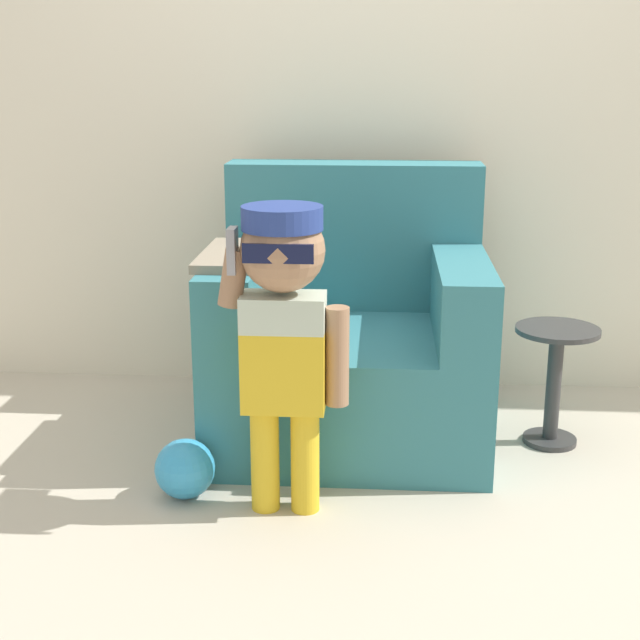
% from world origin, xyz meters
% --- Properties ---
extents(ground_plane, '(10.00, 10.00, 0.00)m').
position_xyz_m(ground_plane, '(0.00, 0.00, 0.00)').
color(ground_plane, '#BCB29E').
extents(wall_back, '(10.00, 0.05, 2.60)m').
position_xyz_m(wall_back, '(0.00, 0.66, 1.30)').
color(wall_back, beige).
rests_on(wall_back, ground_plane).
extents(armchair, '(0.98, 0.87, 0.96)m').
position_xyz_m(armchair, '(-0.06, 0.10, 0.35)').
color(armchair, teal).
rests_on(armchair, ground_plane).
extents(person_child, '(0.38, 0.29, 0.94)m').
position_xyz_m(person_child, '(-0.23, -0.53, 0.63)').
color(person_child, gold).
rests_on(person_child, ground_plane).
extents(side_table, '(0.29, 0.29, 0.43)m').
position_xyz_m(side_table, '(0.67, 0.03, 0.26)').
color(side_table, '#333333').
rests_on(side_table, ground_plane).
extents(toy_ball, '(0.19, 0.19, 0.19)m').
position_xyz_m(toy_ball, '(-0.56, -0.48, 0.10)').
color(toy_ball, '#3399D1').
rests_on(toy_ball, ground_plane).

